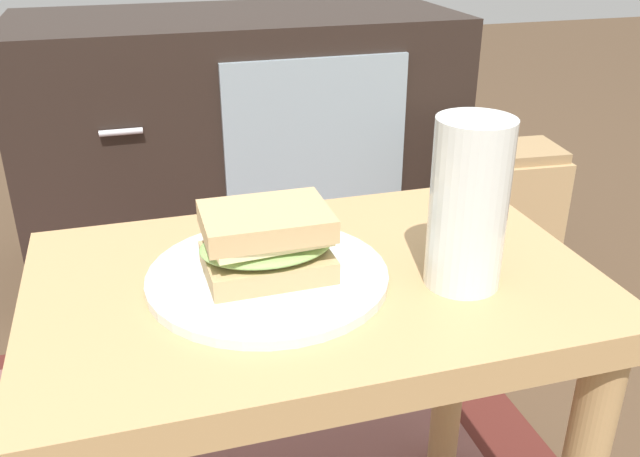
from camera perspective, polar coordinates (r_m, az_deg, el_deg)
side_table at (r=0.74m, az=-0.51°, el=-10.00°), size 0.56×0.36×0.46m
tv_cabinet at (r=1.63m, az=-6.54°, el=7.16°), size 0.96×0.46×0.58m
area_rug at (r=1.21m, az=-14.78°, el=-16.67°), size 1.27×0.63×0.01m
plate at (r=0.67m, az=-4.33°, el=-4.07°), size 0.24×0.24×0.01m
sandwich_front at (r=0.66m, az=-4.43°, el=-1.19°), size 0.13×0.10×0.07m
beer_glass at (r=0.65m, az=12.22°, el=1.85°), size 0.07×0.07×0.17m
paper_bag at (r=1.45m, az=14.69°, el=-0.44°), size 0.22×0.15×0.37m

